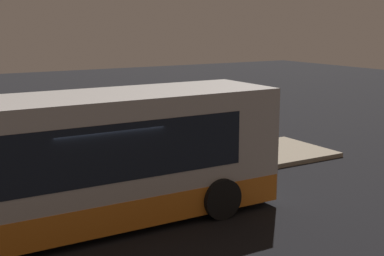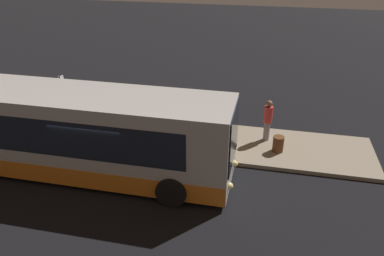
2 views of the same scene
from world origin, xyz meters
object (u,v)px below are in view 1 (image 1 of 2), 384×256
at_px(passenger_boarding, 62,148).
at_px(passenger_waiting, 210,128).
at_px(passenger_with_bags, 162,147).
at_px(bus_lead, 50,167).
at_px(suitcase, 178,164).
at_px(trash_bin, 236,150).

bearing_deg(passenger_boarding, passenger_waiting, -173.43).
bearing_deg(passenger_with_bags, bus_lead, 104.01).
xyz_separation_m(suitcase, trash_bin, (2.62, 0.60, -0.02)).
distance_m(passenger_boarding, trash_bin, 5.85).
height_order(passenger_boarding, suitcase, passenger_boarding).
distance_m(bus_lead, passenger_with_bags, 4.83).
bearing_deg(bus_lead, passenger_waiting, 28.71).
height_order(passenger_waiting, passenger_with_bags, passenger_waiting).
distance_m(passenger_waiting, trash_bin, 1.21).
xyz_separation_m(bus_lead, trash_bin, (7.15, 2.76, -1.08)).
bearing_deg(trash_bin, passenger_with_bags, -174.10).
relative_size(passenger_boarding, passenger_with_bags, 1.10).
bearing_deg(passenger_boarding, bus_lead, 75.80).
bearing_deg(suitcase, passenger_with_bags, 144.29).
xyz_separation_m(bus_lead, suitcase, (4.53, 2.16, -1.05)).
bearing_deg(passenger_waiting, bus_lead, -116.30).
distance_m(bus_lead, trash_bin, 7.74).
xyz_separation_m(passenger_with_bags, suitcase, (0.41, -0.29, -0.51)).
relative_size(suitcase, trash_bin, 1.44).
bearing_deg(passenger_waiting, trash_bin, -25.16).
distance_m(bus_lead, passenger_boarding, 3.94).
relative_size(passenger_boarding, suitcase, 1.87).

